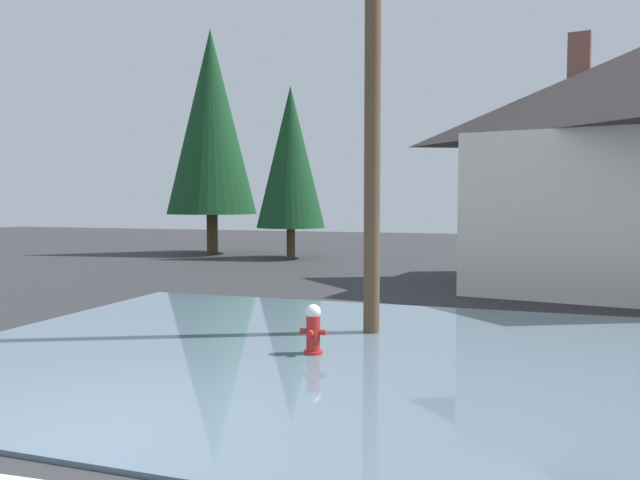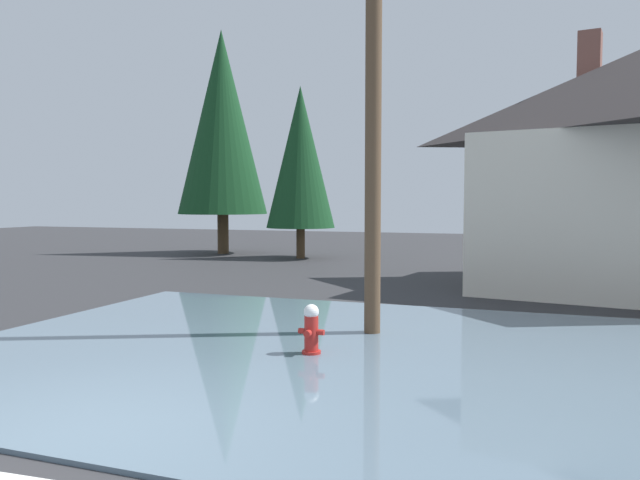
{
  "view_description": "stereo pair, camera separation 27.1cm",
  "coord_description": "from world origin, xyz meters",
  "px_view_note": "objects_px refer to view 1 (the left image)",
  "views": [
    {
      "loc": [
        3.99,
        -4.91,
        2.34
      ],
      "look_at": [
        0.81,
        4.74,
        1.7
      ],
      "focal_mm": 34.56,
      "sensor_mm": 36.0,
      "label": 1
    },
    {
      "loc": [
        4.25,
        -4.82,
        2.34
      ],
      "look_at": [
        0.81,
        4.74,
        1.7
      ],
      "focal_mm": 34.56,
      "sensor_mm": 36.0,
      "label": 2
    }
  ],
  "objects_px": {
    "fire_hydrant": "(313,331)",
    "utility_pole": "(373,60)",
    "pine_tree_tall_left": "(211,122)",
    "pine_tree_mid_left": "(291,157)"
  },
  "relations": [
    {
      "from": "pine_tree_tall_left",
      "to": "pine_tree_mid_left",
      "type": "bearing_deg",
      "value": -13.6
    },
    {
      "from": "fire_hydrant",
      "to": "pine_tree_mid_left",
      "type": "height_order",
      "value": "pine_tree_mid_left"
    },
    {
      "from": "fire_hydrant",
      "to": "utility_pole",
      "type": "height_order",
      "value": "utility_pole"
    },
    {
      "from": "pine_tree_tall_left",
      "to": "pine_tree_mid_left",
      "type": "xyz_separation_m",
      "value": [
        4.12,
        -1.0,
        -1.69
      ]
    },
    {
      "from": "fire_hydrant",
      "to": "pine_tree_mid_left",
      "type": "distance_m",
      "value": 16.42
    },
    {
      "from": "fire_hydrant",
      "to": "utility_pole",
      "type": "relative_size",
      "value": 0.09
    },
    {
      "from": "utility_pole",
      "to": "pine_tree_mid_left",
      "type": "xyz_separation_m",
      "value": [
        -6.51,
        13.08,
        -0.62
      ]
    },
    {
      "from": "fire_hydrant",
      "to": "pine_tree_tall_left",
      "type": "distance_m",
      "value": 19.55
    },
    {
      "from": "fire_hydrant",
      "to": "pine_tree_mid_left",
      "type": "bearing_deg",
      "value": 112.14
    },
    {
      "from": "fire_hydrant",
      "to": "pine_tree_tall_left",
      "type": "bearing_deg",
      "value": 122.69
    }
  ]
}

